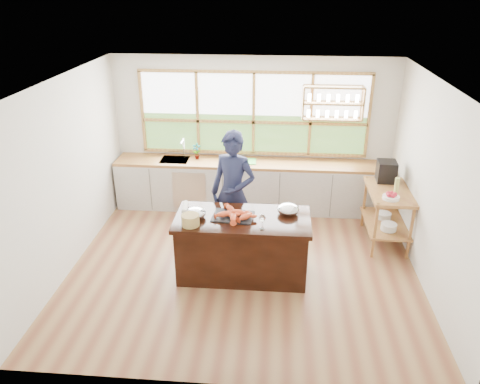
# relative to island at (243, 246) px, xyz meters

# --- Properties ---
(ground_plane) EXTENTS (5.00, 5.00, 0.00)m
(ground_plane) POSITION_rel_island_xyz_m (0.00, 0.20, -0.45)
(ground_plane) COLOR olive
(room_shell) EXTENTS (5.02, 4.52, 2.71)m
(room_shell) POSITION_rel_island_xyz_m (0.02, 0.71, 1.30)
(room_shell) COLOR silver
(room_shell) RESTS_ON ground_plane
(back_counter) EXTENTS (4.90, 0.63, 0.90)m
(back_counter) POSITION_rel_island_xyz_m (-0.02, 2.14, 0.00)
(back_counter) COLOR beige
(back_counter) RESTS_ON ground_plane
(right_shelf_unit) EXTENTS (0.62, 1.10, 0.90)m
(right_shelf_unit) POSITION_rel_island_xyz_m (2.19, 1.09, 0.15)
(right_shelf_unit) COLOR olive
(right_shelf_unit) RESTS_ON ground_plane
(island) EXTENTS (1.85, 0.90, 0.90)m
(island) POSITION_rel_island_xyz_m (0.00, 0.00, 0.00)
(island) COLOR black
(island) RESTS_ON ground_plane
(cook) EXTENTS (0.80, 0.65, 1.91)m
(cook) POSITION_rel_island_xyz_m (-0.20, 0.66, 0.50)
(cook) COLOR #191D3A
(cook) RESTS_ON ground_plane
(potted_plant) EXTENTS (0.16, 0.11, 0.30)m
(potted_plant) POSITION_rel_island_xyz_m (-1.01, 2.20, 0.59)
(potted_plant) COLOR slate
(potted_plant) RESTS_ON back_counter
(cutting_board) EXTENTS (0.41, 0.32, 0.01)m
(cutting_board) POSITION_rel_island_xyz_m (-0.13, 2.14, 0.45)
(cutting_board) COLOR green
(cutting_board) RESTS_ON back_counter
(espresso_machine) EXTENTS (0.30, 0.32, 0.33)m
(espresso_machine) POSITION_rel_island_xyz_m (2.19, 1.47, 0.61)
(espresso_machine) COLOR black
(espresso_machine) RESTS_ON right_shelf_unit
(wine_bottle) EXTENTS (0.07, 0.07, 0.27)m
(wine_bottle) POSITION_rel_island_xyz_m (2.24, 0.94, 0.58)
(wine_bottle) COLOR #ADB757
(wine_bottle) RESTS_ON right_shelf_unit
(fruit_bowl) EXTENTS (0.25, 0.25, 0.11)m
(fruit_bowl) POSITION_rel_island_xyz_m (2.14, 0.78, 0.49)
(fruit_bowl) COLOR white
(fruit_bowl) RESTS_ON right_shelf_unit
(slate_board) EXTENTS (0.58, 0.45, 0.02)m
(slate_board) POSITION_rel_island_xyz_m (-0.13, 0.01, 0.45)
(slate_board) COLOR black
(slate_board) RESTS_ON island
(lobster_pile) EXTENTS (0.52, 0.48, 0.08)m
(lobster_pile) POSITION_rel_island_xyz_m (-0.11, -0.02, 0.50)
(lobster_pile) COLOR #D74F26
(lobster_pile) RESTS_ON slate_board
(mixing_bowl_left) EXTENTS (0.29, 0.29, 0.14)m
(mixing_bowl_left) POSITION_rel_island_xyz_m (-0.65, -0.04, 0.51)
(mixing_bowl_left) COLOR #B6BABE
(mixing_bowl_left) RESTS_ON island
(mixing_bowl_right) EXTENTS (0.31, 0.31, 0.15)m
(mixing_bowl_right) POSITION_rel_island_xyz_m (0.62, 0.18, 0.51)
(mixing_bowl_right) COLOR #B6BABE
(mixing_bowl_right) RESTS_ON island
(wine_glass) EXTENTS (0.08, 0.08, 0.22)m
(wine_glass) POSITION_rel_island_xyz_m (0.28, -0.30, 0.61)
(wine_glass) COLOR white
(wine_glass) RESTS_ON island
(wicker_basket) EXTENTS (0.24, 0.24, 0.15)m
(wicker_basket) POSITION_rel_island_xyz_m (-0.67, -0.27, 0.52)
(wicker_basket) COLOR tan
(wicker_basket) RESTS_ON island
(parchment_roll) EXTENTS (0.11, 0.31, 0.08)m
(parchment_roll) POSITION_rel_island_xyz_m (-0.83, 0.17, 0.49)
(parchment_roll) COLOR white
(parchment_roll) RESTS_ON island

